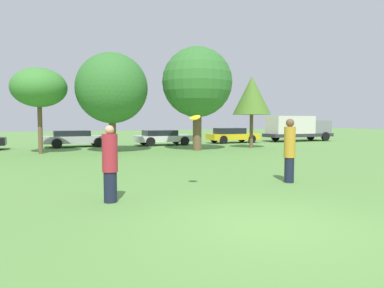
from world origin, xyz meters
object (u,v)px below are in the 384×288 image
(frisbee, at_px, (195,118))
(delivery_truck_grey, at_px, (298,127))
(person_catcher, at_px, (290,150))
(parked_car_yellow, at_px, (232,135))
(parked_car_white, at_px, (163,137))
(tree_1, at_px, (39,88))
(tree_3, at_px, (197,83))
(tree_2, at_px, (112,88))
(person_thrower, at_px, (110,164))
(tree_4, at_px, (252,96))
(parked_car_silver, at_px, (75,138))

(frisbee, height_order, delivery_truck_grey, delivery_truck_grey)
(person_catcher, distance_m, parked_car_yellow, 19.19)
(parked_car_white, distance_m, delivery_truck_grey, 13.01)
(person_catcher, relative_size, parked_car_yellow, 0.45)
(tree_1, bearing_deg, tree_3, -7.22)
(tree_2, bearing_deg, parked_car_yellow, 24.24)
(person_thrower, distance_m, tree_1, 14.21)
(tree_3, distance_m, parked_car_white, 6.46)
(person_thrower, bearing_deg, tree_3, 52.67)
(tree_4, bearing_deg, parked_car_white, 135.26)
(frisbee, xyz_separation_m, tree_4, (9.41, 12.46, 1.60))
(parked_car_yellow, relative_size, delivery_truck_grey, 0.66)
(parked_car_yellow, bearing_deg, tree_2, -157.30)
(person_catcher, distance_m, parked_car_white, 17.33)
(person_thrower, relative_size, tree_1, 0.37)
(person_thrower, distance_m, tree_2, 13.92)
(frisbee, bearing_deg, parked_car_silver, 95.98)
(tree_3, distance_m, tree_4, 4.33)
(tree_1, bearing_deg, parked_car_yellow, 16.72)
(frisbee, relative_size, parked_car_silver, 0.07)
(person_thrower, xyz_separation_m, tree_1, (-1.71, 13.82, 2.85))
(tree_3, bearing_deg, tree_2, 171.68)
(person_catcher, bearing_deg, parked_car_white, -100.67)
(tree_4, xyz_separation_m, parked_car_yellow, (1.32, 5.25, -2.95))
(person_catcher, bearing_deg, person_thrower, -0.00)
(tree_3, relative_size, parked_car_silver, 1.45)
(parked_car_yellow, bearing_deg, parked_car_white, -178.12)
(parked_car_silver, height_order, parked_car_white, parked_car_silver)
(tree_4, xyz_separation_m, delivery_truck_grey, (8.07, 5.21, -2.36))
(parked_car_white, xyz_separation_m, parked_car_yellow, (6.24, 0.37, 0.04))
(person_thrower, relative_size, parked_car_white, 0.41)
(frisbee, bearing_deg, tree_4, 52.95)
(parked_car_white, xyz_separation_m, delivery_truck_grey, (12.99, 0.33, 0.63))
(person_thrower, relative_size, tree_3, 0.28)
(parked_car_silver, bearing_deg, delivery_truck_grey, -2.44)
(tree_2, relative_size, tree_3, 0.91)
(parked_car_white, bearing_deg, person_thrower, -112.63)
(person_thrower, distance_m, frisbee, 2.72)
(person_thrower, height_order, delivery_truck_grey, delivery_truck_grey)
(person_catcher, bearing_deg, parked_car_yellow, -119.50)
(tree_2, height_order, tree_3, tree_3)
(parked_car_yellow, bearing_deg, parked_car_silver, 177.27)
(person_catcher, height_order, parked_car_silver, person_catcher)
(frisbee, relative_size, parked_car_yellow, 0.07)
(tree_3, xyz_separation_m, delivery_truck_grey, (12.33, 5.60, -3.05))
(person_thrower, height_order, tree_2, tree_2)
(tree_4, distance_m, delivery_truck_grey, 9.89)
(person_thrower, xyz_separation_m, parked_car_silver, (0.53, 18.55, -0.27))
(tree_2, bearing_deg, parked_car_silver, 109.22)
(person_thrower, distance_m, tree_3, 15.12)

